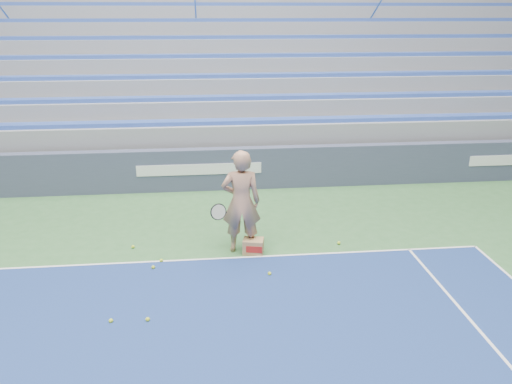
# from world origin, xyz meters

# --- Properties ---
(sponsor_barrier) EXTENTS (30.00, 0.32, 1.10)m
(sponsor_barrier) POSITION_xyz_m (0.00, 15.88, 0.55)
(sponsor_barrier) COLOR #3B415A
(sponsor_barrier) RESTS_ON ground
(bleachers) EXTENTS (31.00, 9.15, 7.30)m
(bleachers) POSITION_xyz_m (0.00, 21.60, 2.36)
(bleachers) COLOR gray
(bleachers) RESTS_ON ground
(tennis_player) EXTENTS (0.99, 0.88, 2.04)m
(tennis_player) POSITION_xyz_m (0.82, 12.22, 1.02)
(tennis_player) COLOR tan
(tennis_player) RESTS_ON ground
(ball_box) EXTENTS (0.44, 0.38, 0.29)m
(ball_box) POSITION_xyz_m (1.04, 12.07, 0.15)
(ball_box) COLOR #A17D4E
(ball_box) RESTS_ON ground
(tennis_ball_0) EXTENTS (0.07, 0.07, 0.07)m
(tennis_ball_0) POSITION_xyz_m (2.80, 12.27, 0.03)
(tennis_ball_0) COLOR #BED22B
(tennis_ball_0) RESTS_ON ground
(tennis_ball_1) EXTENTS (0.07, 0.07, 0.07)m
(tennis_ball_1) POSITION_xyz_m (1.25, 11.18, 0.03)
(tennis_ball_1) COLOR #BED22B
(tennis_ball_1) RESTS_ON ground
(tennis_ball_2) EXTENTS (0.07, 0.07, 0.07)m
(tennis_ball_2) POSITION_xyz_m (-1.32, 9.99, 0.03)
(tennis_ball_2) COLOR #BED22B
(tennis_ball_2) RESTS_ON ground
(tennis_ball_3) EXTENTS (0.07, 0.07, 0.07)m
(tennis_ball_3) POSITION_xyz_m (-0.78, 9.97, 0.03)
(tennis_ball_3) COLOR #BED22B
(tennis_ball_3) RESTS_ON ground
(tennis_ball_4) EXTENTS (0.07, 0.07, 0.07)m
(tennis_ball_4) POSITION_xyz_m (-0.72, 11.87, 0.03)
(tennis_ball_4) COLOR #BED22B
(tennis_ball_4) RESTS_ON ground
(tennis_ball_5) EXTENTS (0.07, 0.07, 0.07)m
(tennis_ball_5) POSITION_xyz_m (-1.32, 12.52, 0.03)
(tennis_ball_5) COLOR #BED22B
(tennis_ball_5) RESTS_ON ground
(tennis_ball_6) EXTENTS (0.07, 0.07, 0.07)m
(tennis_ball_6) POSITION_xyz_m (-0.84, 11.62, 0.03)
(tennis_ball_6) COLOR #BED22B
(tennis_ball_6) RESTS_ON ground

